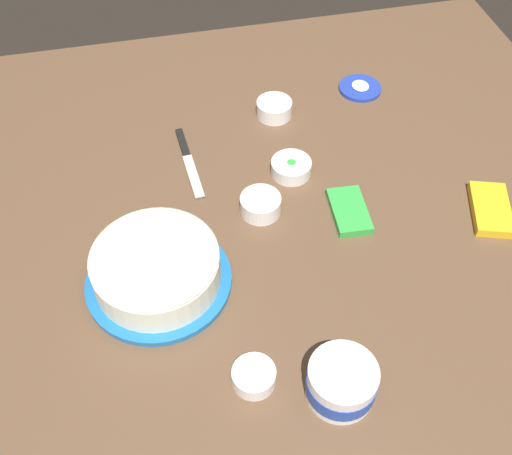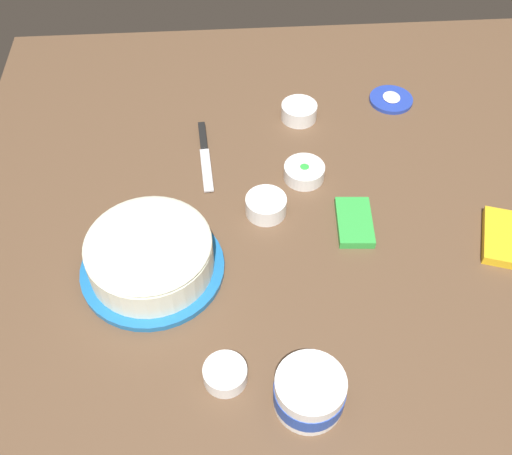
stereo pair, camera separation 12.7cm
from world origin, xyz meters
name	(u,v)px [view 2 (the right image)]	position (x,y,z in m)	size (l,w,h in m)	color
ground_plane	(308,222)	(0.00, 0.00, 0.00)	(1.54, 1.54, 0.00)	brown
frosted_cake	(150,256)	(0.11, -0.33, 0.05)	(0.29, 0.29, 0.10)	#1E6BB2
frosting_tub	(310,392)	(0.41, -0.05, 0.04)	(0.12, 0.12, 0.08)	white
frosting_tub_lid	(391,99)	(-0.40, 0.27, 0.01)	(0.11, 0.11, 0.02)	#233DAD
spreading_knife	(204,150)	(-0.24, -0.22, 0.01)	(0.24, 0.03, 0.01)	silver
sprinkle_bowl_green	(304,172)	(-0.14, 0.01, 0.02)	(0.09, 0.09, 0.03)	white
sprinkle_bowl_rainbow	(225,374)	(0.36, -0.19, 0.02)	(0.08, 0.08, 0.03)	white
sprinkle_bowl_yellow	(266,205)	(-0.04, -0.09, 0.02)	(0.09, 0.09, 0.04)	white
sprinkle_bowl_pink	(299,111)	(-0.35, 0.02, 0.02)	(0.09, 0.09, 0.04)	white
candy_box_lower	(503,237)	(0.08, 0.40, 0.01)	(0.15, 0.08, 0.02)	yellow
candy_box_upper	(354,222)	(0.02, 0.10, 0.01)	(0.13, 0.07, 0.02)	green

